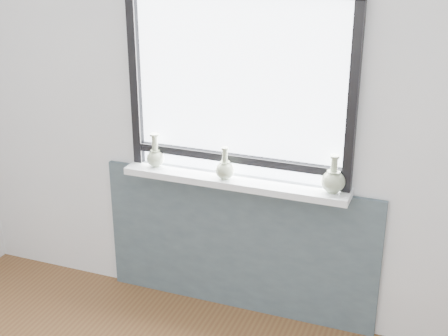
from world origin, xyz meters
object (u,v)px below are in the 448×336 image
(windowsill, at_px, (234,181))
(vase_a, at_px, (155,156))
(vase_c, at_px, (333,180))
(vase_b, at_px, (225,169))

(windowsill, distance_m, vase_a, 0.50)
(windowsill, height_order, vase_a, vase_a)
(vase_c, bearing_deg, windowsill, -179.52)
(windowsill, xyz_separation_m, vase_a, (-0.50, 0.01, 0.08))
(windowsill, height_order, vase_b, vase_b)
(windowsill, xyz_separation_m, vase_b, (-0.05, -0.03, 0.08))
(vase_a, distance_m, vase_c, 1.06)
(vase_b, bearing_deg, vase_c, 2.98)
(vase_a, distance_m, vase_b, 0.45)
(vase_a, xyz_separation_m, vase_b, (0.45, -0.03, -0.00))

